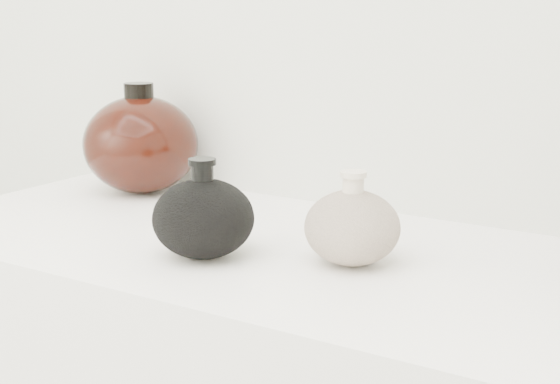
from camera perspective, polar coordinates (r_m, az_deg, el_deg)
The scene contains 3 objects.
black_gourd_vase at distance 1.03m, azimuth -5.62°, elevation -1.87°, with size 0.16×0.16×0.13m.
cream_gourd_vase at distance 1.01m, azimuth 5.30°, elevation -2.54°, with size 0.14×0.14×0.12m.
left_round_pot at distance 1.41m, azimuth -10.14°, elevation 3.48°, with size 0.23×0.23×0.20m.
Camera 1 is at (0.53, 0.07, 1.22)m, focal length 50.00 mm.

